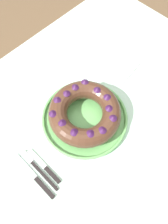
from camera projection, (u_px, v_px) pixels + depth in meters
ground_plane at (83, 162)px, 1.56m from camera, size 8.00×8.00×0.00m
dining_table at (82, 129)px, 0.98m from camera, size 1.52×1.03×0.72m
serving_dish at (84, 117)px, 0.90m from camera, size 0.35×0.35×0.03m
bundt_cake at (84, 112)px, 0.86m from camera, size 0.29×0.29×0.09m
fork at (37, 167)px, 0.82m from camera, size 0.02×0.20×0.01m
serving_knife at (36, 179)px, 0.80m from camera, size 0.02×0.22×0.01m
cake_knife at (46, 168)px, 0.82m from camera, size 0.02×0.17×0.01m
napkin at (122, 68)px, 1.03m from camera, size 0.17×0.13×0.00m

